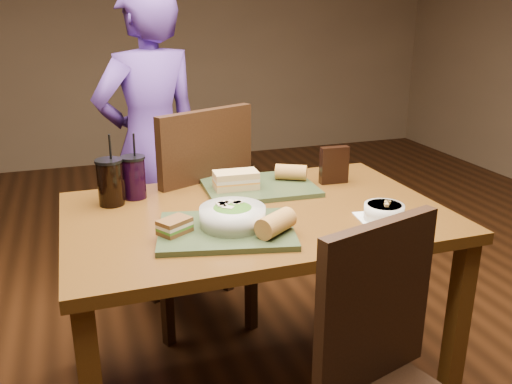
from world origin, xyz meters
The scene contains 15 objects.
dining_table centered at (0.00, 0.00, 0.66)m, with size 1.30×0.85×0.75m.
chair_near centered at (0.14, -0.67, 0.51)m, with size 0.49×0.50×0.91m.
chair_far centered at (-0.07, 0.51, 0.58)m, with size 0.59×0.61×1.04m.
diner centered at (-0.22, 0.96, 0.77)m, with size 0.56×0.37×1.54m, color #503186.
tray_near centered at (-0.15, -0.15, 0.76)m, with size 0.42×0.32×0.02m, color #2C3920.
tray_far centered at (0.09, 0.22, 0.76)m, with size 0.42×0.32×0.02m, color #2C3920.
salad_bowl centered at (-0.13, -0.14, 0.80)m, with size 0.21×0.21×0.07m.
soup_bowl centered at (0.37, -0.22, 0.78)m, with size 0.18×0.18×0.07m.
sandwich_near centered at (-0.31, -0.14, 0.79)m, with size 0.12×0.11×0.05m.
sandwich_far centered at (-0.01, 0.21, 0.80)m, with size 0.17×0.10×0.07m.
baguette_near centered at (-0.02, -0.25, 0.80)m, with size 0.07×0.07×0.13m, color #AD7533.
baguette_far centered at (0.23, 0.24, 0.80)m, with size 0.06×0.06×0.12m, color #AD7533.
cup_cola centered at (-0.47, 0.23, 0.84)m, with size 0.10×0.10×0.26m.
cup_berry centered at (-0.38, 0.28, 0.83)m, with size 0.09×0.09×0.25m.
chip_bag centered at (0.40, 0.20, 0.82)m, with size 0.11×0.04×0.15m, color black.
Camera 1 is at (-0.57, -1.67, 1.43)m, focal length 38.00 mm.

